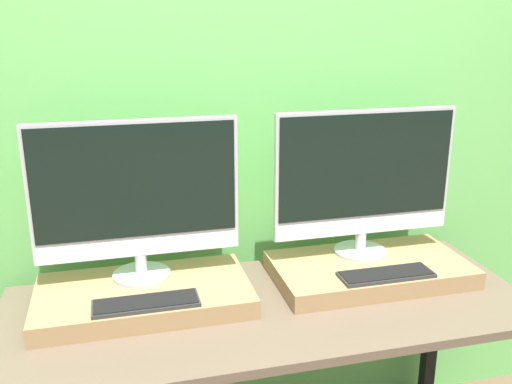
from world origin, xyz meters
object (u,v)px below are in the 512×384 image
at_px(keyboard_left, 146,303).
at_px(keyboard_right, 386,274).
at_px(monitor_right, 364,178).
at_px(monitor_left, 137,195).

relative_size(keyboard_left, keyboard_right, 1.00).
height_order(monitor_right, keyboard_right, monitor_right).
bearing_deg(monitor_right, keyboard_left, -165.40).
height_order(monitor_left, monitor_right, same).
relative_size(monitor_left, keyboard_right, 2.07).
distance_m(monitor_left, keyboard_right, 0.88).
relative_size(monitor_right, keyboard_right, 2.07).
bearing_deg(monitor_left, keyboard_left, -90.00).
bearing_deg(monitor_left, keyboard_right, -14.60).
distance_m(keyboard_left, monitor_right, 0.88).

